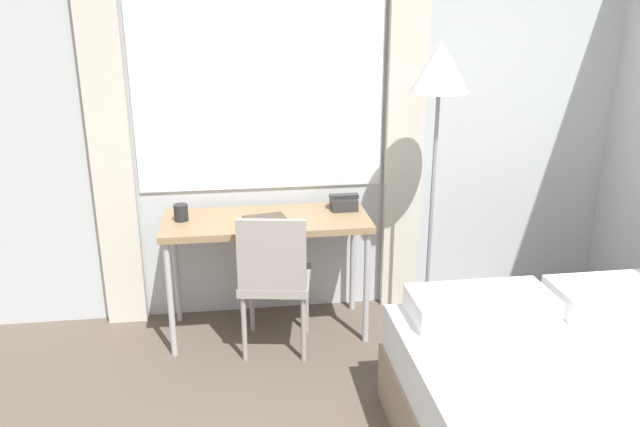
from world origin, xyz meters
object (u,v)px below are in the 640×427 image
(telephone, at_px, (344,203))
(book, at_px, (266,220))
(standing_lamp, at_px, (439,88))
(mug, at_px, (181,213))
(desk_chair, at_px, (274,275))
(desk, at_px, (267,229))

(telephone, bearing_deg, book, -160.75)
(standing_lamp, xyz_separation_m, mug, (-1.48, 0.14, -0.71))
(book, bearing_deg, telephone, 19.25)
(desk_chair, height_order, book, desk_chair)
(desk_chair, relative_size, telephone, 4.83)
(desk_chair, distance_m, telephone, 0.66)
(desk, height_order, mug, mug)
(desk, xyz_separation_m, mug, (-0.50, 0.03, 0.12))
(standing_lamp, distance_m, book, 1.24)
(telephone, xyz_separation_m, mug, (-0.98, -0.08, 0.01))
(desk, relative_size, desk_chair, 1.41)
(telephone, bearing_deg, desk_chair, -142.35)
(desk, bearing_deg, telephone, 12.67)
(book, bearing_deg, standing_lamp, -2.56)
(mug, bearing_deg, desk, -3.24)
(standing_lamp, xyz_separation_m, book, (-0.99, 0.04, -0.75))
(desk, distance_m, telephone, 0.51)
(telephone, relative_size, book, 0.67)
(desk_chair, xyz_separation_m, mug, (-0.52, 0.28, 0.31))
(telephone, relative_size, mug, 1.81)
(telephone, height_order, mug, mug)
(standing_lamp, height_order, telephone, standing_lamp)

